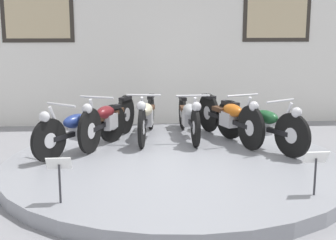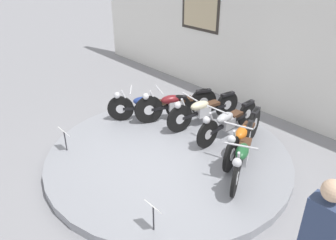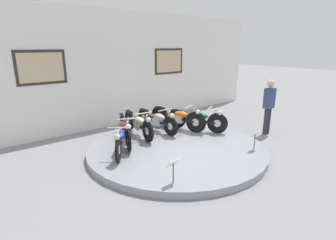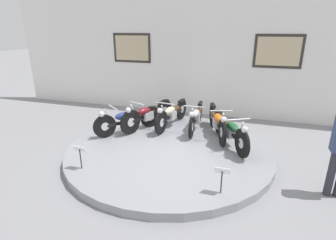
# 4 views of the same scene
# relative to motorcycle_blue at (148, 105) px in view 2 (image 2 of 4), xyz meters

# --- Properties ---
(ground_plane) EXTENTS (60.00, 60.00, 0.00)m
(ground_plane) POSITION_rel_motorcycle_blue_xyz_m (1.36, -0.55, -0.55)
(ground_plane) COLOR gray
(display_platform) EXTENTS (4.79, 4.79, 0.17)m
(display_platform) POSITION_rel_motorcycle_blue_xyz_m (1.36, -0.55, -0.46)
(display_platform) COLOR gray
(display_platform) RESTS_ON ground_plane
(back_wall) EXTENTS (14.00, 0.22, 3.98)m
(back_wall) POSITION_rel_motorcycle_blue_xyz_m (1.36, 2.82, 1.45)
(back_wall) COLOR white
(back_wall) RESTS_ON ground_plane
(motorcycle_blue) EXTENTS (1.25, 1.58, 0.78)m
(motorcycle_blue) POSITION_rel_motorcycle_blue_xyz_m (0.00, 0.00, 0.00)
(motorcycle_blue) COLOR black
(motorcycle_blue) RESTS_ON display_platform
(motorcycle_maroon) EXTENTS (0.83, 1.89, 0.81)m
(motorcycle_maroon) POSITION_rel_motorcycle_blue_xyz_m (0.38, 0.51, 0.02)
(motorcycle_maroon) COLOR black
(motorcycle_maroon) RESTS_ON display_platform
(motorcycle_cream) EXTENTS (0.54, 1.97, 0.79)m
(motorcycle_cream) POSITION_rel_motorcycle_blue_xyz_m (1.00, 0.79, 0.01)
(motorcycle_cream) COLOR black
(motorcycle_cream) RESTS_ON display_platform
(motorcycle_silver) EXTENTS (0.54, 1.95, 0.78)m
(motorcycle_silver) POSITION_rel_motorcycle_blue_xyz_m (1.71, 0.79, -0.00)
(motorcycle_silver) COLOR black
(motorcycle_silver) RESTS_ON display_platform
(motorcycle_orange) EXTENTS (0.74, 1.94, 0.81)m
(motorcycle_orange) POSITION_rel_motorcycle_blue_xyz_m (2.34, 0.51, 0.03)
(motorcycle_orange) COLOR black
(motorcycle_orange) RESTS_ON display_platform
(motorcycle_green) EXTENTS (0.99, 1.78, 0.80)m
(motorcycle_green) POSITION_rel_motorcycle_blue_xyz_m (2.71, -0.00, 0.01)
(motorcycle_green) COLOR black
(motorcycle_green) RESTS_ON display_platform
(info_placard_front_left) EXTENTS (0.26, 0.11, 0.51)m
(info_placard_front_left) POSITION_rel_motorcycle_blue_xyz_m (-0.03, -2.05, -0.01)
(info_placard_front_left) COLOR #333338
(info_placard_front_left) RESTS_ON display_platform
(info_placard_front_centre) EXTENTS (0.26, 0.11, 0.51)m
(info_placard_front_centre) POSITION_rel_motorcycle_blue_xyz_m (2.75, -2.05, -0.01)
(info_placard_front_centre) COLOR #333338
(info_placard_front_centre) RESTS_ON display_platform
(visitor_standing) EXTENTS (0.36, 0.23, 1.77)m
(visitor_standing) POSITION_rel_motorcycle_blue_xyz_m (4.65, -1.27, 0.47)
(visitor_standing) COLOR #2D2D38
(visitor_standing) RESTS_ON ground_plane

